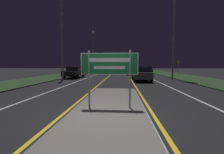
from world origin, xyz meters
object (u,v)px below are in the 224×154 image
Objects in this scene: highway_sign at (109,67)px; streetlight_left_near at (61,24)px; streetlight_left_far at (93,44)px; car_receding_2 at (147,70)px; car_receding_0 at (141,74)px; car_approaching_0 at (74,72)px; streetlight_right_near at (174,15)px; car_approaching_1 at (89,70)px; warning_sign at (178,66)px; car_receding_3 at (141,69)px; car_receding_1 at (133,71)px.

streetlight_left_near reaches higher than highway_sign.
streetlight_left_far reaches higher than car_receding_2.
car_receding_0 reaches higher than car_receding_2.
car_receding_2 is at bearing -11.00° from streetlight_left_far.
highway_sign is 10.99m from car_receding_0.
car_approaching_0 is (0.45, 2.90, -5.63)m from streetlight_left_near.
car_approaching_1 is at bearing 136.28° from streetlight_right_near.
warning_sign is at bearing -65.60° from car_receding_2.
streetlight_left_far is 2.37× the size of car_receding_3.
streetlight_right_near is at bearing -89.10° from car_receding_2.
car_approaching_1 is at bearing -86.27° from streetlight_left_far.
streetlight_right_near reaches higher than car_receding_0.
streetlight_right_near is 18.17m from car_approaching_1.
streetlight_left_near is 2.29× the size of car_receding_1.
car_approaching_1 is at bearing 123.51° from car_receding_0.
car_receding_3 is (0.07, 9.79, -0.02)m from car_receding_2.
car_receding_2 is 0.95× the size of car_approaching_0.
car_approaching_1 reaches higher than car_receding_0.
streetlight_left_far is 0.91× the size of streetlight_right_near.
highway_sign is at bearing -67.29° from car_approaching_0.
highway_sign is at bearing -103.52° from car_receding_0.
streetlight_right_near is at bearing -43.72° from car_approaching_1.
car_receding_1 is 0.87× the size of car_approaching_0.
car_receding_1 reaches higher than car_approaching_1.
streetlight_left_near is 2.17× the size of car_receding_0.
streetlight_right_near is at bearing 18.80° from car_receding_0.
car_receding_0 is 9.24m from car_approaching_0.
car_approaching_1 is (-6.04, 23.64, -0.85)m from highway_sign.
streetlight_left_near is 3.86× the size of warning_sign.
streetlight_left_near reaches higher than car_receding_3.
warning_sign is (3.52, 7.92, -5.70)m from streetlight_right_near.
car_receding_0 reaches higher than car_receding_3.
highway_sign is 0.49× the size of car_receding_0.
car_approaching_0 is at bearing -130.66° from car_receding_2.
car_receding_1 is 8.83m from car_receding_2.
highway_sign is 0.52× the size of car_receding_1.
car_receding_3 is at bearing 30.46° from streetlight_left_far.
car_receding_3 is 18.71m from car_approaching_1.
warning_sign reaches higher than car_receding_0.
car_receding_0 is at bearing -161.20° from streetlight_right_near.
warning_sign is at bearing 66.05° from streetlight_right_near.
car_receding_0 is 1.07× the size of car_approaching_1.
streetlight_left_near is 13.58m from car_receding_1.
car_receding_2 is 18.32m from car_approaching_0.
car_approaching_0 is at bearing 81.11° from streetlight_left_near.
car_approaching_1 is (0.45, -6.91, -6.02)m from streetlight_left_far.
car_receding_1 is at bearing 115.56° from streetlight_right_near.
streetlight_left_far is at bearing 124.30° from streetlight_right_near.
streetlight_left_near is at bearing 119.48° from highway_sign.
car_receding_2 is 1.84× the size of warning_sign.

